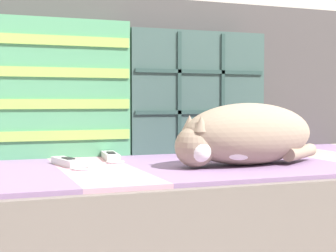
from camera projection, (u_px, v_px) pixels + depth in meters
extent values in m
cube|color=#6B605B|center=(153.00, 198.00, 1.44)|extent=(1.72, 0.85, 0.19)
cube|color=gray|center=(18.00, 169.00, 1.29)|extent=(0.18, 0.76, 0.01)
cube|color=#C6899E|center=(90.00, 166.00, 1.36)|extent=(0.18, 0.76, 0.01)
cube|color=gray|center=(155.00, 163.00, 1.42)|extent=(0.18, 0.76, 0.01)
cube|color=gray|center=(215.00, 160.00, 1.48)|extent=(0.18, 0.76, 0.01)
cube|color=gray|center=(270.00, 158.00, 1.55)|extent=(0.18, 0.76, 0.01)
cube|color=tan|center=(321.00, 156.00, 1.61)|extent=(0.18, 0.76, 0.01)
cube|color=#474242|center=(120.00, 75.00, 1.76)|extent=(1.72, 0.14, 0.51)
cube|color=#38514C|center=(193.00, 92.00, 1.70)|extent=(0.46, 0.13, 0.39)
cube|color=#28423D|center=(201.00, 112.00, 1.64)|extent=(0.44, 0.01, 0.01)
cube|color=#28423D|center=(179.00, 92.00, 1.61)|extent=(0.01, 0.01, 0.38)
cube|color=#28423D|center=(202.00, 72.00, 1.64)|extent=(0.44, 0.01, 0.01)
cube|color=#28423D|center=(223.00, 92.00, 1.67)|extent=(0.01, 0.01, 0.38)
cube|color=#4C9366|center=(52.00, 89.00, 1.54)|extent=(0.45, 0.13, 0.41)
cube|color=#93B751|center=(56.00, 136.00, 1.49)|extent=(0.44, 0.01, 0.03)
cube|color=#93B751|center=(56.00, 104.00, 1.48)|extent=(0.44, 0.01, 0.03)
cube|color=#93B751|center=(55.00, 72.00, 1.48)|extent=(0.44, 0.01, 0.03)
cube|color=#93B751|center=(55.00, 40.00, 1.47)|extent=(0.44, 0.01, 0.03)
ellipsoid|color=gray|center=(249.00, 134.00, 1.34)|extent=(0.40, 0.23, 0.16)
sphere|color=gray|center=(195.00, 147.00, 1.27)|extent=(0.10, 0.10, 0.10)
sphere|color=white|center=(200.00, 151.00, 1.24)|extent=(0.06, 0.06, 0.06)
ellipsoid|color=white|center=(240.00, 146.00, 1.27)|extent=(0.11, 0.05, 0.07)
cylinder|color=gray|center=(300.00, 152.00, 1.39)|extent=(0.16, 0.13, 0.04)
cone|color=gray|center=(201.00, 124.00, 1.24)|extent=(0.04, 0.04, 0.04)
cone|color=gray|center=(190.00, 123.00, 1.29)|extent=(0.04, 0.04, 0.04)
cube|color=white|center=(67.00, 162.00, 1.33)|extent=(0.06, 0.14, 0.02)
cube|color=black|center=(68.00, 158.00, 1.32)|extent=(0.03, 0.05, 0.00)
cube|color=black|center=(58.00, 160.00, 1.38)|extent=(0.03, 0.01, 0.02)
torus|color=silver|center=(81.00, 168.00, 1.25)|extent=(0.06, 0.06, 0.01)
cube|color=white|center=(110.00, 156.00, 1.47)|extent=(0.05, 0.15, 0.02)
cube|color=black|center=(111.00, 153.00, 1.46)|extent=(0.02, 0.05, 0.00)
cube|color=black|center=(107.00, 154.00, 1.54)|extent=(0.03, 0.01, 0.02)
torus|color=silver|center=(115.00, 162.00, 1.38)|extent=(0.05, 0.05, 0.01)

